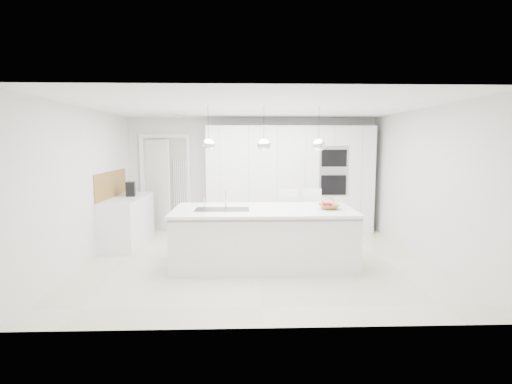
{
  "coord_description": "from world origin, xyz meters",
  "views": [
    {
      "loc": [
        -0.23,
        -6.47,
        1.92
      ],
      "look_at": [
        0.0,
        0.3,
        1.1
      ],
      "focal_mm": 28.0,
      "sensor_mm": 36.0,
      "label": 1
    }
  ],
  "objects_px": {
    "island_base": "(264,238)",
    "bar_stool_left": "(289,221)",
    "bar_stool_right": "(313,220)",
    "fruit_bowl": "(329,207)",
    "espresso_machine": "(131,189)"
  },
  "relations": [
    {
      "from": "island_base",
      "to": "bar_stool_left",
      "type": "distance_m",
      "value": 0.98
    },
    {
      "from": "fruit_bowl",
      "to": "bar_stool_left",
      "type": "bearing_deg",
      "value": 120.71
    },
    {
      "from": "island_base",
      "to": "bar_stool_left",
      "type": "xyz_separation_m",
      "value": [
        0.51,
        0.83,
        0.12
      ]
    },
    {
      "from": "fruit_bowl",
      "to": "island_base",
      "type": "bearing_deg",
      "value": 178.08
    },
    {
      "from": "espresso_machine",
      "to": "bar_stool_right",
      "type": "bearing_deg",
      "value": -22.59
    },
    {
      "from": "island_base",
      "to": "bar_stool_right",
      "type": "height_order",
      "value": "bar_stool_right"
    },
    {
      "from": "fruit_bowl",
      "to": "bar_stool_left",
      "type": "distance_m",
      "value": 1.08
    },
    {
      "from": "espresso_machine",
      "to": "fruit_bowl",
      "type": "bearing_deg",
      "value": -36.13
    },
    {
      "from": "espresso_machine",
      "to": "island_base",
      "type": "bearing_deg",
      "value": -43.96
    },
    {
      "from": "bar_stool_left",
      "to": "bar_stool_right",
      "type": "bearing_deg",
      "value": 26.55
    },
    {
      "from": "fruit_bowl",
      "to": "espresso_machine",
      "type": "bearing_deg",
      "value": 154.2
    },
    {
      "from": "bar_stool_left",
      "to": "bar_stool_right",
      "type": "relative_size",
      "value": 1.0
    },
    {
      "from": "bar_stool_left",
      "to": "espresso_machine",
      "type": "bearing_deg",
      "value": 178.63
    },
    {
      "from": "island_base",
      "to": "fruit_bowl",
      "type": "relative_size",
      "value": 8.74
    },
    {
      "from": "island_base",
      "to": "bar_stool_left",
      "type": "relative_size",
      "value": 2.56
    }
  ]
}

